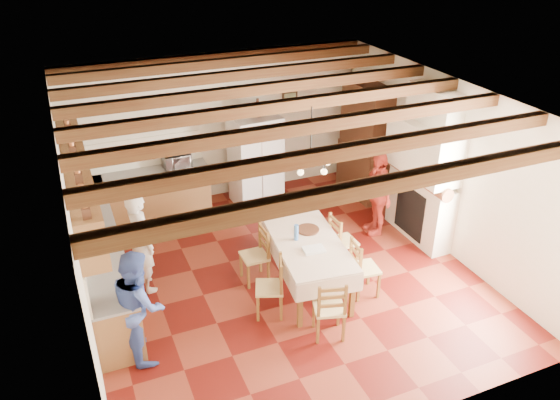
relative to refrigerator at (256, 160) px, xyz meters
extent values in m
cube|color=#520E09|center=(-0.55, -2.63, -0.93)|extent=(6.00, 6.50, 0.02)
cube|color=silver|center=(-0.55, -2.63, 2.09)|extent=(6.00, 6.50, 0.02)
cube|color=beige|center=(-0.55, 0.63, 0.58)|extent=(6.00, 0.02, 3.00)
cube|color=beige|center=(-0.55, -5.89, 0.58)|extent=(6.00, 0.02, 3.00)
cube|color=beige|center=(-3.56, -2.63, 0.58)|extent=(0.02, 6.50, 3.00)
cube|color=beige|center=(2.46, -2.63, 0.58)|extent=(0.02, 6.50, 3.00)
cube|color=brown|center=(-3.25, -1.58, -0.49)|extent=(0.60, 4.30, 0.86)
cube|color=brown|center=(-2.10, 0.32, -0.49)|extent=(2.30, 0.60, 0.86)
cube|color=slate|center=(-3.25, -1.58, -0.04)|extent=(0.62, 4.30, 0.04)
cube|color=slate|center=(-2.10, 0.32, -0.04)|extent=(2.34, 0.62, 0.04)
cube|color=white|center=(-3.54, -1.58, 0.28)|extent=(0.03, 4.30, 0.60)
cube|color=white|center=(-2.10, 0.60, 0.28)|extent=(2.30, 0.03, 0.60)
cube|color=brown|center=(-3.38, -1.58, 0.93)|extent=(0.35, 4.20, 0.70)
cube|color=black|center=(1.00, 0.60, 0.93)|extent=(0.34, 0.03, 0.42)
cube|color=silver|center=(0.00, 0.00, 0.00)|extent=(0.97, 0.82, 1.85)
cube|color=#F0E5CF|center=(-0.29, -3.06, -0.10)|extent=(1.21, 2.04, 0.05)
cube|color=brown|center=(-0.79, -3.88, -0.52)|extent=(0.08, 0.08, 0.80)
cube|color=brown|center=(0.01, -3.97, -0.52)|extent=(0.08, 0.08, 0.80)
cube|color=brown|center=(-0.59, -2.16, -0.52)|extent=(0.08, 0.08, 0.80)
cube|color=brown|center=(0.21, -2.25, -0.52)|extent=(0.08, 0.08, 0.80)
torus|color=black|center=(-0.29, -3.06, 1.33)|extent=(0.47, 0.47, 0.03)
imported|color=beige|center=(-2.65, -2.07, -0.07)|extent=(0.51, 0.68, 1.70)
imported|color=#3D55A5|center=(-2.94, -3.53, -0.12)|extent=(0.66, 0.82, 1.61)
imported|color=red|center=(1.62, -2.00, -0.12)|extent=(0.53, 0.99, 1.60)
imported|color=silver|center=(-1.52, 0.32, 0.12)|extent=(0.55, 0.40, 0.29)
imported|color=#3A2514|center=(0.07, 0.00, 1.09)|extent=(0.33, 0.33, 0.34)
camera|label=1|loc=(-3.43, -9.44, 4.40)|focal=35.00mm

